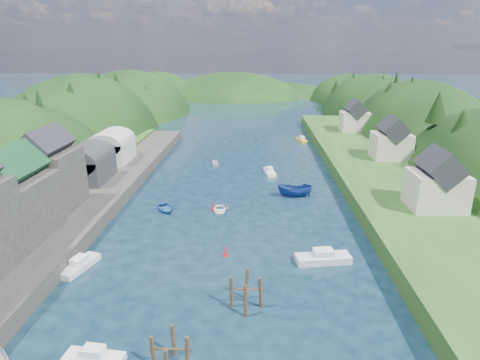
{
  "coord_description": "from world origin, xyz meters",
  "views": [
    {
      "loc": [
        2.47,
        -30.41,
        23.44
      ],
      "look_at": [
        0.0,
        28.0,
        4.0
      ],
      "focal_mm": 30.0,
      "sensor_mm": 36.0,
      "label": 1
    }
  ],
  "objects_px": {
    "piling_cluster_near": "(170,355)",
    "piling_cluster_far": "(246,295)",
    "channel_buoy_near": "(226,252)",
    "channel_buoy_far": "(213,207)"
  },
  "relations": [
    {
      "from": "piling_cluster_near",
      "to": "piling_cluster_far",
      "type": "relative_size",
      "value": 0.9
    },
    {
      "from": "piling_cluster_far",
      "to": "channel_buoy_near",
      "type": "distance_m",
      "value": 10.05
    },
    {
      "from": "piling_cluster_near",
      "to": "piling_cluster_far",
      "type": "xyz_separation_m",
      "value": [
        5.55,
        7.79,
        0.19
      ]
    },
    {
      "from": "piling_cluster_near",
      "to": "piling_cluster_far",
      "type": "height_order",
      "value": "piling_cluster_far"
    },
    {
      "from": "channel_buoy_near",
      "to": "channel_buoy_far",
      "type": "xyz_separation_m",
      "value": [
        -3.02,
        13.82,
        0.0
      ]
    },
    {
      "from": "piling_cluster_near",
      "to": "channel_buoy_far",
      "type": "bearing_deg",
      "value": 90.18
    },
    {
      "from": "channel_buoy_far",
      "to": "piling_cluster_far",
      "type": "bearing_deg",
      "value": -76.46
    },
    {
      "from": "channel_buoy_near",
      "to": "channel_buoy_far",
      "type": "bearing_deg",
      "value": 102.34
    },
    {
      "from": "piling_cluster_far",
      "to": "piling_cluster_near",
      "type": "bearing_deg",
      "value": -125.5
    },
    {
      "from": "piling_cluster_far",
      "to": "channel_buoy_far",
      "type": "xyz_separation_m",
      "value": [
        -5.66,
        23.48,
        -0.87
      ]
    }
  ]
}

